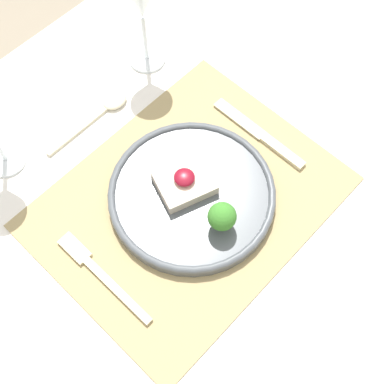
{
  "coord_description": "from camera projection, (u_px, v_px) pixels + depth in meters",
  "views": [
    {
      "loc": [
        -0.26,
        -0.26,
        1.55
      ],
      "look_at": [
        0.01,
        -0.0,
        0.8
      ],
      "focal_mm": 50.0,
      "sensor_mm": 36.0,
      "label": 1
    }
  ],
  "objects": [
    {
      "name": "ground_plane",
      "position": [
        190.0,
        317.0,
        1.55
      ],
      "size": [
        8.0,
        8.0,
        0.0
      ],
      "primitive_type": "plane",
      "color": "gray"
    },
    {
      "name": "dinner_plate",
      "position": [
        193.0,
        195.0,
        0.85
      ],
      "size": [
        0.27,
        0.27,
        0.07
      ],
      "color": "#4C5156",
      "rests_on": "placemat"
    },
    {
      "name": "spoon",
      "position": [
        104.0,
        108.0,
        0.93
      ],
      "size": [
        0.18,
        0.04,
        0.01
      ],
      "rotation": [
        0.0,
        0.0,
        -0.03
      ],
      "color": "beige",
      "rests_on": "dining_table"
    },
    {
      "name": "dining_table",
      "position": [
        188.0,
        228.0,
        0.95
      ],
      "size": [
        1.27,
        0.91,
        0.77
      ],
      "color": "white",
      "rests_on": "ground_plane"
    },
    {
      "name": "knife",
      "position": [
        265.0,
        138.0,
        0.91
      ],
      "size": [
        0.02,
        0.19,
        0.01
      ],
      "rotation": [
        0.0,
        0.0,
        0.04
      ],
      "color": "beige",
      "rests_on": "placemat"
    },
    {
      "name": "wine_glass_near",
      "position": [
        141.0,
        1.0,
        0.87
      ],
      "size": [
        0.08,
        0.08,
        0.19
      ],
      "color": "white",
      "rests_on": "dining_table"
    },
    {
      "name": "fork",
      "position": [
        98.0,
        272.0,
        0.8
      ],
      "size": [
        0.02,
        0.19,
        0.01
      ],
      "rotation": [
        0.0,
        0.0,
        -0.04
      ],
      "color": "beige",
      "rests_on": "placemat"
    },
    {
      "name": "placemat",
      "position": [
        188.0,
        202.0,
        0.86
      ],
      "size": [
        0.46,
        0.36,
        0.0
      ],
      "primitive_type": "cube",
      "color": "#9E895B",
      "rests_on": "dining_table"
    }
  ]
}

